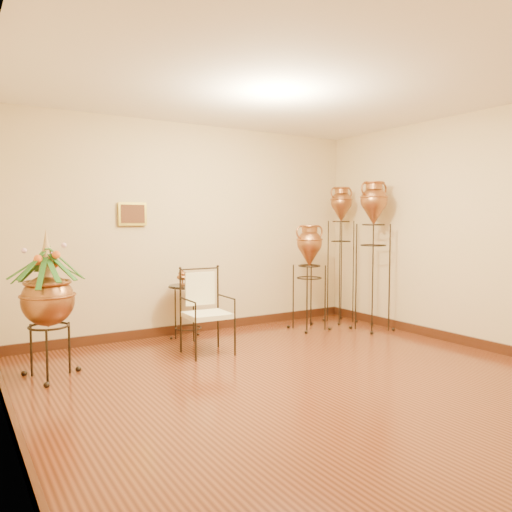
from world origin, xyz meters
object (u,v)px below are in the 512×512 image
amphora_tall (341,253)px  armchair (207,311)px  amphora_mid (373,255)px  side_table (188,311)px  planter_urn (48,294)px

amphora_tall → armchair: (-2.51, -0.60, -0.55)m
amphora_tall → amphora_mid: (0.00, -0.66, 0.01)m
amphora_tall → armchair: bearing=-166.6°
side_table → armchair: bearing=-98.0°
amphora_mid → side_table: amphora_mid is taller
side_table → planter_urn: bearing=-157.0°
amphora_tall → planter_urn: amphora_tall is taller
amphora_mid → planter_urn: bearing=178.8°
amphora_tall → side_table: size_ratio=2.31×
armchair → side_table: 0.80m
amphora_mid → amphora_tall: bearing=90.0°
planter_urn → armchair: bearing=-0.8°
amphora_tall → armchair: size_ratio=2.09×
amphora_tall → side_table: amphora_tall is taller
amphora_tall → planter_urn: (-4.19, -0.57, -0.22)m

